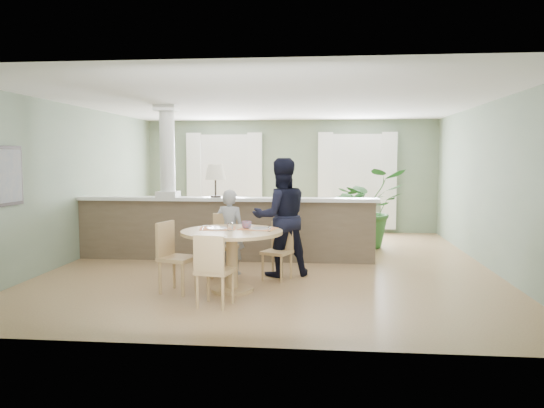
# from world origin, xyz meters

# --- Properties ---
(ground) EXTENTS (8.00, 8.00, 0.00)m
(ground) POSITION_xyz_m (0.00, 0.00, 0.00)
(ground) COLOR tan
(ground) RESTS_ON ground
(room_shell) EXTENTS (7.02, 8.02, 2.71)m
(room_shell) POSITION_xyz_m (-0.03, 0.63, 1.81)
(room_shell) COLOR gray
(room_shell) RESTS_ON ground
(pony_wall) EXTENTS (5.32, 0.38, 2.70)m
(pony_wall) POSITION_xyz_m (-0.99, 0.20, 0.71)
(pony_wall) COLOR brown
(pony_wall) RESTS_ON ground
(sofa) EXTENTS (2.96, 1.37, 0.84)m
(sofa) POSITION_xyz_m (-0.07, 1.77, 0.42)
(sofa) COLOR olive
(sofa) RESTS_ON ground
(houseplant) EXTENTS (1.74, 1.61, 1.59)m
(houseplant) POSITION_xyz_m (1.70, 1.86, 0.79)
(houseplant) COLOR #2B6026
(houseplant) RESTS_ON ground
(dining_table) EXTENTS (1.36, 1.36, 0.93)m
(dining_table) POSITION_xyz_m (-0.39, -1.89, 0.66)
(dining_table) COLOR tan
(dining_table) RESTS_ON ground
(chair_far_boy) EXTENTS (0.44, 0.44, 0.94)m
(chair_far_boy) POSITION_xyz_m (-0.66, -0.98, 0.52)
(chair_far_boy) COLOR tan
(chair_far_boy) RESTS_ON ground
(chair_far_man) EXTENTS (0.50, 0.50, 0.84)m
(chair_far_man) POSITION_xyz_m (0.17, -1.11, 0.46)
(chair_far_man) COLOR tan
(chair_far_man) RESTS_ON ground
(chair_near) EXTENTS (0.47, 0.47, 0.89)m
(chair_near) POSITION_xyz_m (-0.48, -2.71, 0.49)
(chair_near) COLOR tan
(chair_near) RESTS_ON ground
(chair_side) EXTENTS (0.53, 0.53, 0.94)m
(chair_side) POSITION_xyz_m (-1.17, -2.02, 0.52)
(chair_side) COLOR tan
(chair_side) RESTS_ON ground
(child_person) EXTENTS (0.54, 0.41, 1.31)m
(child_person) POSITION_xyz_m (-0.61, -0.85, 0.66)
(child_person) COLOR #939398
(child_person) RESTS_ON ground
(man_person) EXTENTS (1.05, 0.94, 1.79)m
(man_person) POSITION_xyz_m (0.18, -0.88, 0.90)
(man_person) COLOR black
(man_person) RESTS_ON ground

